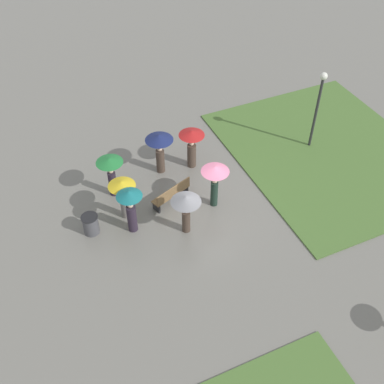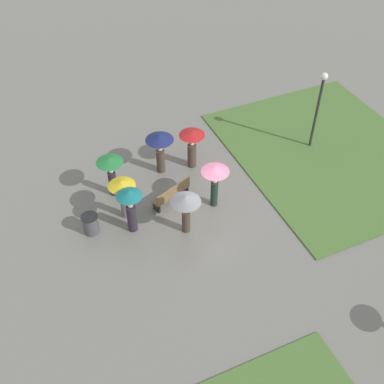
{
  "view_description": "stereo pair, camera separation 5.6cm",
  "coord_description": "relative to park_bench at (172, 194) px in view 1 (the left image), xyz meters",
  "views": [
    {
      "loc": [
        6.05,
        12.17,
        13.76
      ],
      "look_at": [
        0.61,
        0.12,
        1.13
      ],
      "focal_mm": 45.0,
      "sensor_mm": 36.0,
      "label": 1
    },
    {
      "loc": [
        6.0,
        12.2,
        13.76
      ],
      "look_at": [
        0.61,
        0.12,
        1.13
      ],
      "focal_mm": 45.0,
      "sensor_mm": 36.0,
      "label": 2
    }
  ],
  "objects": [
    {
      "name": "crowd_person_pink",
      "position": [
        -1.49,
        0.79,
        1.06
      ],
      "size": [
        1.1,
        1.1,
        1.99
      ],
      "rotation": [
        0.0,
        0.0,
        5.33
      ],
      "color": "#1E3328",
      "rests_on": "ground_plane"
    },
    {
      "name": "crowd_person_grey",
      "position": [
        0.09,
        1.62,
        0.92
      ],
      "size": [
        1.13,
        1.13,
        1.78
      ],
      "rotation": [
        0.0,
        0.0,
        2.61
      ],
      "color": "#47382D",
      "rests_on": "ground_plane"
    },
    {
      "name": "park_bench",
      "position": [
        0.0,
        0.0,
        0.0
      ],
      "size": [
        1.77,
        1.0,
        0.9
      ],
      "rotation": [
        0.0,
        0.0,
        0.36
      ],
      "color": "brown",
      "rests_on": "ground_plane"
    },
    {
      "name": "ground_plane",
      "position": [
        -1.1,
        0.76,
        -0.47
      ],
      "size": [
        90.0,
        90.0,
        0.0
      ],
      "primitive_type": "plane",
      "color": "slate"
    },
    {
      "name": "crowd_person_red",
      "position": [
        -1.66,
        -1.77,
        0.82
      ],
      "size": [
        1.1,
        1.1,
        1.87
      ],
      "rotation": [
        0.0,
        0.0,
        0.15
      ],
      "color": "#47382D",
      "rests_on": "ground_plane"
    },
    {
      "name": "crowd_person_green",
      "position": [
        1.99,
        -1.44,
        0.88
      ],
      "size": [
        1.08,
        1.08,
        1.87
      ],
      "rotation": [
        0.0,
        0.0,
        5.37
      ],
      "color": "#2D2333",
      "rests_on": "ground_plane"
    },
    {
      "name": "lawn_patch_near",
      "position": [
        -7.66,
        -0.03,
        -0.44
      ],
      "size": [
        8.1,
        9.87,
        0.06
      ],
      "color": "#4C7033",
      "rests_on": "ground_plane"
    },
    {
      "name": "trash_bin",
      "position": [
        3.4,
        0.23,
        -0.05
      ],
      "size": [
        0.64,
        0.64,
        0.82
      ],
      "color": "#4C4C51",
      "rests_on": "ground_plane"
    },
    {
      "name": "lamp_post",
      "position": [
        -7.17,
        -0.8,
        2.01
      ],
      "size": [
        0.32,
        0.32,
        3.77
      ],
      "color": "#2D2D30",
      "rests_on": "ground_plane"
    },
    {
      "name": "crowd_person_yellow",
      "position": [
        1.96,
        -0.04,
        0.91
      ],
      "size": [
        1.05,
        1.05,
        1.83
      ],
      "rotation": [
        0.0,
        0.0,
        3.2
      ],
      "color": "slate",
      "rests_on": "ground_plane"
    },
    {
      "name": "crowd_person_teal",
      "position": [
        1.92,
        0.74,
        0.86
      ],
      "size": [
        0.97,
        0.97,
        1.99
      ],
      "rotation": [
        0.0,
        0.0,
        5.28
      ],
      "color": "#2D2333",
      "rests_on": "ground_plane"
    },
    {
      "name": "crowd_person_navy",
      "position": [
        -0.3,
        -1.99,
        0.95
      ],
      "size": [
        1.18,
        1.18,
        1.92
      ],
      "rotation": [
        0.0,
        0.0,
        2.86
      ],
      "color": "#47382D",
      "rests_on": "ground_plane"
    }
  ]
}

